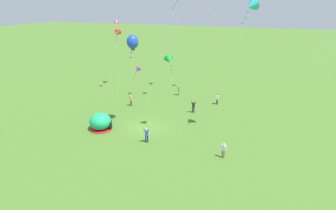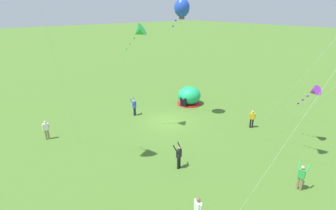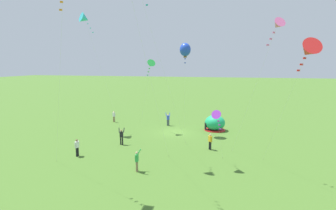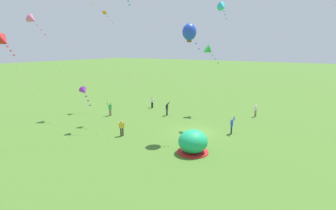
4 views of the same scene
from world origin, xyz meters
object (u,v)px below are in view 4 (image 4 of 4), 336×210
at_px(person_arms_raised, 167,108).
at_px(person_far_back, 256,110).
at_px(kite_purple, 84,91).
at_px(kite_orange, 108,18).
at_px(kite_pink, 32,20).
at_px(kite_cyan, 223,7).
at_px(person_strolling, 110,108).
at_px(person_center_field, 152,102).
at_px(kite_green, 209,50).
at_px(popup_tent, 193,142).
at_px(person_with_toddler, 122,127).
at_px(kite_red, 3,41).
at_px(kite_blue, 189,32).
at_px(person_flying_kite, 232,125).

xyz_separation_m(person_arms_raised, person_far_back, (5.87, -10.46, -0.03)).
height_order(kite_purple, kite_orange, kite_orange).
height_order(kite_purple, kite_pink, kite_pink).
bearing_deg(kite_orange, kite_purple, -149.13).
bearing_deg(kite_pink, person_arms_raised, -19.77).
xyz_separation_m(kite_cyan, kite_orange, (-7.23, 14.77, -1.27)).
bearing_deg(kite_orange, kite_pink, -161.98).
xyz_separation_m(person_strolling, person_center_field, (6.96, -2.06, -0.03)).
bearing_deg(kite_orange, kite_green, -93.05).
bearing_deg(kite_orange, person_far_back, -72.71).
distance_m(popup_tent, person_far_back, 15.61).
height_order(person_with_toddler, person_arms_raised, person_arms_raised).
relative_size(person_far_back, kite_orange, 0.12).
bearing_deg(kite_orange, popup_tent, -115.81).
bearing_deg(kite_red, kite_green, -44.30).
distance_m(kite_green, kite_orange, 17.17).
relative_size(person_arms_raised, kite_green, 0.20).
xyz_separation_m(person_with_toddler, kite_purple, (-0.88, 4.51, 3.56)).
bearing_deg(kite_green, kite_blue, 178.55).
xyz_separation_m(kite_cyan, kite_pink, (-21.53, 10.12, -2.91)).
relative_size(popup_tent, kite_purple, 0.55).
relative_size(popup_tent, kite_green, 0.29).
bearing_deg(person_center_field, person_flying_kite, -110.68).
xyz_separation_m(person_arms_raised, kite_cyan, (6.74, -4.80, 13.62)).
distance_m(person_flying_kite, kite_orange, 23.75).
bearing_deg(person_with_toddler, person_strolling, 52.57).
height_order(kite_blue, kite_pink, kite_pink).
xyz_separation_m(kite_blue, kite_purple, (-4.67, 10.38, -6.15)).
bearing_deg(person_flying_kite, person_arms_raised, 74.36).
height_order(person_far_back, kite_red, kite_red).
height_order(person_flying_kite, kite_purple, kite_purple).
relative_size(kite_red, kite_pink, 0.86).
bearing_deg(person_center_field, kite_red, 169.58).
relative_size(person_far_back, kite_blue, 0.15).
bearing_deg(kite_red, person_arms_raised, -26.08).
bearing_deg(person_flying_kite, kite_cyan, 29.28).
xyz_separation_m(person_far_back, kite_cyan, (0.87, 5.66, 13.65)).
distance_m(person_center_field, kite_purple, 13.79).
distance_m(popup_tent, kite_pink, 18.61).
distance_m(kite_green, kite_red, 20.87).
height_order(popup_tent, kite_blue, kite_blue).
bearing_deg(kite_green, popup_tent, -163.66).
relative_size(person_with_toddler, kite_green, 0.18).
bearing_deg(kite_cyan, kite_pink, 154.83).
bearing_deg(person_arms_raised, kite_blue, -132.60).
bearing_deg(person_flying_kite, kite_green, 67.70).
height_order(person_far_back, kite_purple, kite_purple).
relative_size(kite_cyan, kite_pink, 1.26).
bearing_deg(kite_blue, kite_green, -1.45).
distance_m(person_flying_kite, kite_pink, 22.30).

